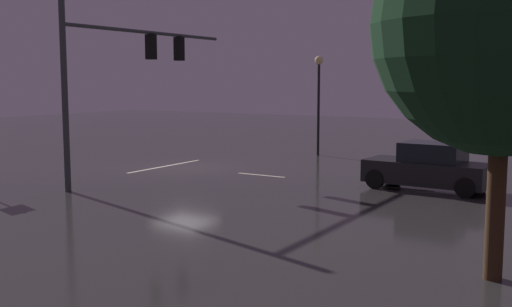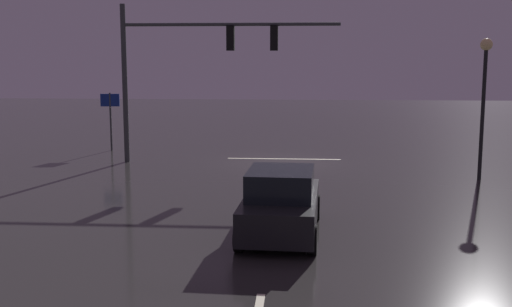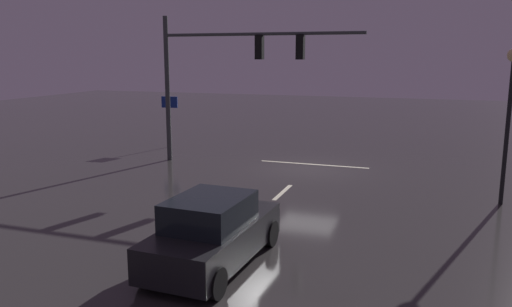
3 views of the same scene
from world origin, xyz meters
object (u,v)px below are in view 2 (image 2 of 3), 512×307
object	(u,v)px
traffic_signal_assembly	(194,54)
route_sign	(110,109)
car_approaching	(281,204)
street_lamp_left_kerb	(484,82)

from	to	relation	value
traffic_signal_assembly	route_sign	size ratio (longest dim) A/B	3.29
traffic_signal_assembly	car_approaching	world-z (taller)	traffic_signal_assembly
street_lamp_left_kerb	route_sign	size ratio (longest dim) A/B	1.85
traffic_signal_assembly	car_approaching	bearing A→B (deg)	110.53
car_approaching	route_sign	xyz separation A→B (m)	(8.62, -13.84, 1.21)
traffic_signal_assembly	street_lamp_left_kerb	xyz separation A→B (m)	(-11.08, 2.93, -0.98)
car_approaching	street_lamp_left_kerb	size ratio (longest dim) A/B	0.87
car_approaching	route_sign	bearing A→B (deg)	-58.09
car_approaching	route_sign	size ratio (longest dim) A/B	1.60
street_lamp_left_kerb	route_sign	distance (m)	16.91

